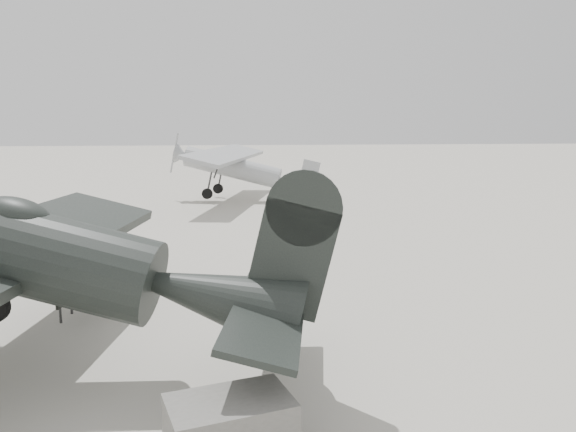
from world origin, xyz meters
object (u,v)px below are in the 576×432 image
at_px(highwing_monoplane, 238,164).
at_px(sign_board, 64,285).
at_px(lowwing_monoplane, 47,259).
at_px(equipment_block, 230,428).

height_order(highwing_monoplane, sign_board, highwing_monoplane).
distance_m(lowwing_monoplane, equipment_block, 4.26).
bearing_deg(highwing_monoplane, equipment_block, -77.52).
height_order(lowwing_monoplane, highwing_monoplane, lowwing_monoplane).
bearing_deg(equipment_block, lowwing_monoplane, 139.59).
bearing_deg(lowwing_monoplane, highwing_monoplane, 89.96).
relative_size(highwing_monoplane, sign_board, 8.76).
bearing_deg(highwing_monoplane, lowwing_monoplane, -85.73).
bearing_deg(highwing_monoplane, sign_board, -89.35).
bearing_deg(sign_board, lowwing_monoplane, -70.31).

